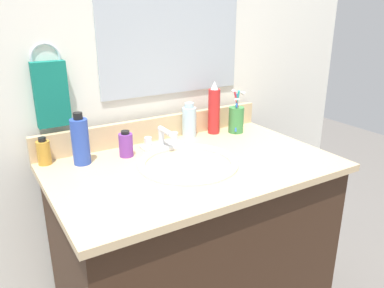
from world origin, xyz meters
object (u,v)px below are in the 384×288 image
hand_towel (51,94)px  faucet (162,140)px  bottle_shampoo_blue (80,141)px  bottle_spray_red (214,110)px  bottle_oil_amber (44,152)px  bottle_gel_clear (189,121)px  cup_green (236,119)px  bottle_cream_purple (126,145)px

hand_towel → faucet: hand_towel is taller
bottle_shampoo_blue → bottle_spray_red: bearing=4.5°
bottle_oil_amber → bottle_spray_red: bearing=-1.3°
bottle_spray_red → faucet: bearing=-170.2°
faucet → bottle_oil_amber: (-0.41, 0.06, 0.01)m
faucet → bottle_spray_red: bottle_spray_red is taller
faucet → bottle_gel_clear: 0.17m
bottle_shampoo_blue → bottle_oil_amber: bearing=151.2°
bottle_shampoo_blue → cup_green: bearing=0.4°
bottle_spray_red → bottle_shampoo_blue: bearing=-175.5°
bottle_spray_red → cup_green: (0.09, -0.04, -0.04)m
hand_towel → bottle_oil_amber: 0.19m
bottle_gel_clear → cup_green: cup_green is taller
bottle_cream_purple → bottle_oil_amber: bearing=164.3°
hand_towel → bottle_oil_amber: (-0.06, -0.06, -0.18)m
bottle_shampoo_blue → faucet: bearing=-0.2°
bottle_oil_amber → bottle_shampoo_blue: bearing=-28.8°
faucet → bottle_spray_red: (0.26, 0.05, 0.07)m
hand_towel → bottle_cream_purple: (0.20, -0.13, -0.18)m
bottle_cream_purple → bottle_gel_clear: size_ratio=0.67×
bottle_spray_red → bottle_gel_clear: bearing=171.8°
hand_towel → bottle_shampoo_blue: 0.19m
bottle_spray_red → bottle_gel_clear: bottle_spray_red is taller
bottle_gel_clear → faucet: bearing=-158.4°
bottle_oil_amber → cup_green: 0.76m
bottle_shampoo_blue → cup_green: 0.65m
faucet → bottle_gel_clear: bottle_gel_clear is taller
bottle_gel_clear → cup_green: bearing=-15.9°
bottle_shampoo_blue → bottle_cream_purple: (0.15, -0.01, -0.04)m
bottle_oil_amber → cup_green: (0.76, -0.06, 0.02)m
hand_towel → bottle_cream_purple: size_ratio=2.35×
hand_towel → bottle_shampoo_blue: hand_towel is taller
bottle_gel_clear → bottle_oil_amber: bearing=-180.0°
hand_towel → bottle_gel_clear: bearing=-6.3°
faucet → bottle_shampoo_blue: bottle_shampoo_blue is taller
hand_towel → bottle_gel_clear: (0.50, -0.06, -0.16)m
bottle_oil_amber → hand_towel: bearing=44.2°
faucet → bottle_shampoo_blue: (-0.30, 0.00, 0.05)m
faucet → bottle_cream_purple: 0.15m
faucet → bottle_oil_amber: bottle_oil_amber is taller
bottle_cream_purple → bottle_spray_red: bearing=8.0°
bottle_oil_amber → bottle_shampoo_blue: size_ratio=0.53×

